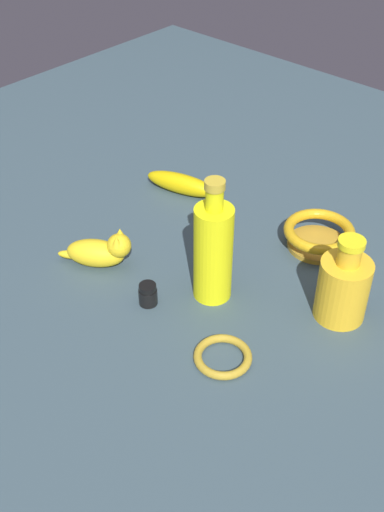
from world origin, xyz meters
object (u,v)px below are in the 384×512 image
cat_figurine (101,251)px  bangle (223,357)px  bottle_tall (212,251)px  nail_polish_jar (148,294)px  bowl (319,235)px  bottle_short (343,287)px  banana (181,184)px

cat_figurine → bangle: size_ratio=1.37×
cat_figurine → bottle_tall: (0.21, 0.08, 0.07)m
nail_polish_jar → bottle_tall: bearing=53.9°
bowl → nail_polish_jar: 0.37m
bowl → bangle: bearing=-81.3°
bowl → cat_figurine: size_ratio=1.07×
bangle → nail_polish_jar: (-0.19, 0.01, 0.01)m
bottle_short → bowl: bearing=134.3°
bowl → bottle_short: size_ratio=0.86×
banana → nail_polish_jar: (0.20, -0.31, -0.00)m
bangle → bottle_tall: size_ratio=0.40×
bowl → bottle_tall: (-0.06, -0.25, 0.07)m
banana → bangle: banana is taller
bowl → bottle_tall: size_ratio=0.58×
nail_polish_jar → bottle_tall: size_ratio=0.18×
bottle_short → nail_polish_jar: size_ratio=3.86×
banana → bottle_tall: size_ratio=0.70×
cat_figurine → nail_polish_jar: 0.15m
nail_polish_jar → cat_figurine: bearing=173.3°
cat_figurine → bottle_short: bearing=24.4°
cat_figurine → bottle_tall: size_ratio=0.55×
bowl → bottle_short: 0.20m
banana → bottle_short: bearing=152.0°
banana → bangle: 0.51m
bowl → banana: (-0.34, -0.04, -0.01)m
bowl → bangle: (0.05, -0.36, -0.02)m
bottle_short → cat_figurine: (-0.41, -0.19, -0.03)m
bowl → bottle_tall: bottle_tall is taller
bottle_short → bottle_tall: size_ratio=0.68×
banana → cat_figurine: bearing=86.2°
bottle_short → cat_figurine: 0.45m
bowl → banana: bearing=-173.9°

